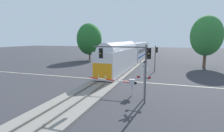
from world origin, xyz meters
TOP-DOWN VIEW (x-y plane):
  - ground_plane at (0.00, 0.00)m, footprint 220.00×220.00m
  - road_centre_stripe at (0.00, 0.00)m, footprint 44.00×0.20m
  - railway_track at (0.00, 0.00)m, footprint 4.40×80.00m
  - commuter_train at (0.00, 16.60)m, footprint 3.04×40.93m
  - crossing_gate_near at (4.35, -6.23)m, footprint 5.43×0.40m
  - crossing_signal_mast at (6.24, -6.93)m, footprint 1.36×0.44m
  - traffic_signal_far_side at (6.22, 8.85)m, footprint 0.53×0.38m
  - traffic_signal_near_right at (4.96, -7.95)m, footprint 5.62×0.38m
  - pine_left_background at (-13.16, 21.59)m, footprint 7.06×7.06m
  - maple_right_background at (15.62, 16.76)m, footprint 6.27×6.27m

SIDE VIEW (x-z plane):
  - ground_plane at x=0.00m, z-range 0.00..0.00m
  - road_centre_stripe at x=0.00m, z-range 0.00..0.01m
  - railway_track at x=0.00m, z-range -0.06..0.26m
  - crossing_gate_near at x=4.35m, z-range 0.51..2.31m
  - crossing_signal_mast at x=6.24m, z-range 0.44..4.36m
  - commuter_train at x=0.00m, z-range 0.21..5.37m
  - traffic_signal_far_side at x=6.22m, z-range 0.83..5.66m
  - traffic_signal_near_right at x=4.96m, z-range 1.43..6.94m
  - pine_left_background at x=-13.16m, z-range 0.78..11.16m
  - maple_right_background at x=15.62m, z-range 1.26..12.05m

